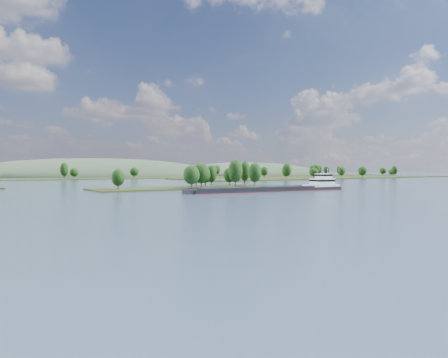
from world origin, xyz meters
TOP-DOWN VIEW (x-y plane):
  - ground at (0.00, 120.00)m, footprint 1800.00×1800.00m
  - tree_island at (7.71, 178.47)m, footprint 100.00×31.79m
  - right_bank at (231.31, 299.56)m, footprint 320.00×90.00m
  - back_shoreline at (8.46, 399.75)m, footprint 900.00×60.00m
  - hill_east at (260.00, 470.00)m, footprint 260.00×140.00m
  - hill_west at (60.00, 500.00)m, footprint 320.00×160.00m
  - cargo_barge at (19.22, 133.33)m, footprint 79.53×17.58m

SIDE VIEW (x-z plane):
  - ground at x=0.00m, z-range 0.00..0.00m
  - hill_east at x=260.00m, z-range -18.00..18.00m
  - hill_west at x=60.00m, z-range -22.00..22.00m
  - back_shoreline at x=8.46m, z-range -7.18..8.55m
  - right_bank at x=231.31m, z-range -6.59..8.63m
  - cargo_barge at x=19.22m, z-range -3.99..6.69m
  - tree_island at x=7.71m, z-range -3.35..12.05m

